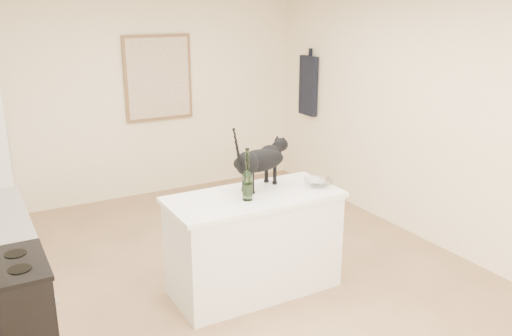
% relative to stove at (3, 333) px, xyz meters
% --- Properties ---
extents(floor, '(5.50, 5.50, 0.00)m').
position_rel_stove_xyz_m(floor, '(1.95, 0.60, -0.45)').
color(floor, '#A78059').
rests_on(floor, ground).
extents(wall_back, '(4.50, 0.00, 4.50)m').
position_rel_stove_xyz_m(wall_back, '(1.95, 3.35, 0.85)').
color(wall_back, '#FFEEC5').
rests_on(wall_back, ground).
extents(wall_right, '(0.00, 5.50, 5.50)m').
position_rel_stove_xyz_m(wall_right, '(4.20, 0.60, 0.85)').
color(wall_right, '#FFEEC5').
rests_on(wall_right, ground).
extents(island_base, '(1.44, 0.67, 0.86)m').
position_rel_stove_xyz_m(island_base, '(2.05, 0.40, -0.02)').
color(island_base, white).
rests_on(island_base, floor).
extents(island_top, '(1.50, 0.70, 0.04)m').
position_rel_stove_xyz_m(island_top, '(2.05, 0.40, 0.43)').
color(island_top, white).
rests_on(island_top, island_base).
extents(stove, '(0.60, 0.60, 0.90)m').
position_rel_stove_xyz_m(stove, '(0.00, 0.00, 0.00)').
color(stove, black).
rests_on(stove, floor).
extents(artwork_frame, '(0.90, 0.03, 1.10)m').
position_rel_stove_xyz_m(artwork_frame, '(2.25, 3.32, 1.10)').
color(artwork_frame, brown).
rests_on(artwork_frame, wall_back).
extents(artwork_canvas, '(0.82, 0.00, 1.02)m').
position_rel_stove_xyz_m(artwork_canvas, '(2.25, 3.30, 1.10)').
color(artwork_canvas, beige).
rests_on(artwork_canvas, wall_back).
extents(hanging_garment, '(0.08, 0.34, 0.80)m').
position_rel_stove_xyz_m(hanging_garment, '(4.14, 2.65, 0.95)').
color(hanging_garment, black).
rests_on(hanging_garment, wall_right).
extents(black_cat, '(0.67, 0.42, 0.45)m').
position_rel_stove_xyz_m(black_cat, '(2.18, 0.54, 0.67)').
color(black_cat, black).
rests_on(black_cat, island_top).
extents(wine_bottle, '(0.09, 0.09, 0.39)m').
position_rel_stove_xyz_m(wine_bottle, '(1.95, 0.32, 0.65)').
color(wine_bottle, '#2B5823').
rests_on(wine_bottle, island_top).
extents(glass_bowl, '(0.33, 0.33, 0.06)m').
position_rel_stove_xyz_m(glass_bowl, '(2.67, 0.32, 0.48)').
color(glass_bowl, silver).
rests_on(glass_bowl, island_top).
extents(fridge_paper, '(0.03, 0.14, 0.18)m').
position_rel_stove_xyz_m(fridge_paper, '(0.34, 2.99, 0.79)').
color(fridge_paper, white).
rests_on(fridge_paper, fridge).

